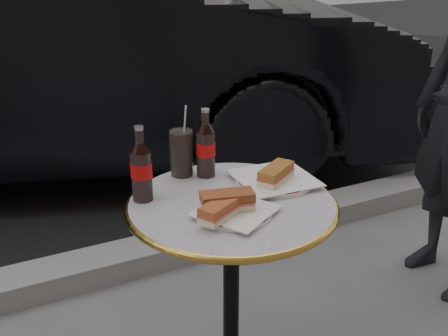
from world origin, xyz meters
name	(u,v)px	position (x,y,z in m)	size (l,w,h in m)	color
asphalt_road	(18,79)	(0.00, 5.00, 0.00)	(40.00, 8.00, 0.00)	black
curb	(143,256)	(0.00, 0.90, 0.05)	(40.00, 0.20, 0.12)	gray
bistro_table	(231,305)	(0.00, 0.00, 0.37)	(0.62, 0.62, 0.73)	#BAB2C4
plate_left	(236,213)	(-0.03, -0.08, 0.74)	(0.20, 0.20, 0.01)	silver
plate_right	(274,181)	(0.18, 0.06, 0.74)	(0.24, 0.24, 0.01)	silver
sandwich_left_a	(220,211)	(-0.09, -0.10, 0.77)	(0.13, 0.06, 0.05)	#A74E2A
sandwich_left_b	(227,202)	(-0.05, -0.06, 0.77)	(0.15, 0.07, 0.05)	brown
sandwich_right	(276,175)	(0.17, 0.04, 0.77)	(0.14, 0.06, 0.05)	#9A5D27
cola_bottle_left	(141,164)	(-0.23, 0.13, 0.85)	(0.06, 0.06, 0.23)	black
cola_bottle_right	(206,143)	(0.01, 0.21, 0.84)	(0.06, 0.06, 0.22)	black
cola_glass	(182,153)	(-0.05, 0.25, 0.81)	(0.07, 0.07, 0.15)	black
parked_car	(27,47)	(-0.20, 2.41, 0.80)	(4.86, 1.69, 1.60)	black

